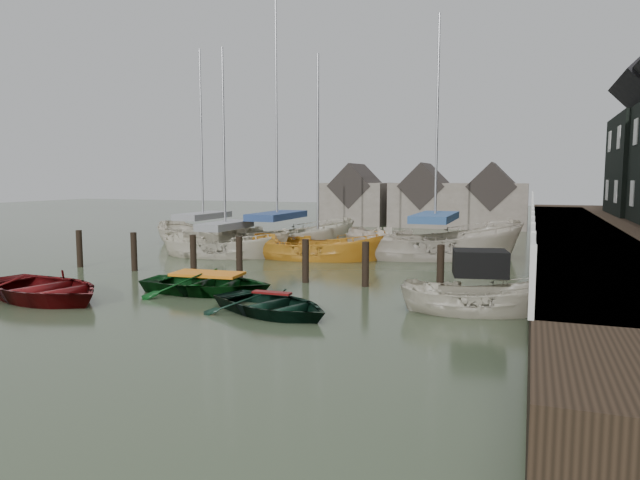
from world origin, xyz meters
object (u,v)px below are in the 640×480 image
at_px(motorboat, 478,308).
at_px(sailboat_e, 204,244).
at_px(sailboat_d, 434,256).
at_px(rowboat_red, 44,300).
at_px(sailboat_a, 226,255).
at_px(rowboat_dkgreen, 272,314).
at_px(rowboat_green, 208,293).
at_px(sailboat_b, 277,250).
at_px(sailboat_c, 318,259).

relative_size(motorboat, sailboat_e, 0.38).
height_order(sailboat_d, sailboat_e, sailboat_d).
bearing_deg(rowboat_red, sailboat_e, 26.16).
bearing_deg(sailboat_d, sailboat_e, 66.16).
relative_size(sailboat_a, sailboat_e, 0.91).
bearing_deg(rowboat_dkgreen, sailboat_d, 11.15).
height_order(rowboat_green, sailboat_b, sailboat_b).
bearing_deg(rowboat_red, rowboat_dkgreen, -69.53).
height_order(rowboat_green, rowboat_dkgreen, rowboat_green).
xyz_separation_m(motorboat, sailboat_a, (-11.09, 6.89, -0.05)).
relative_size(sailboat_a, sailboat_d, 0.86).
distance_m(motorboat, sailboat_a, 13.05).
distance_m(rowboat_dkgreen, sailboat_e, 15.09).
bearing_deg(rowboat_green, sailboat_d, -31.80).
bearing_deg(rowboat_dkgreen, motorboat, -47.00).
xyz_separation_m(rowboat_red, sailboat_a, (0.31, 9.48, 0.06)).
xyz_separation_m(sailboat_a, sailboat_d, (8.47, 2.71, -0.01)).
xyz_separation_m(sailboat_b, sailboat_d, (7.16, 0.26, -0.00)).
xyz_separation_m(rowboat_dkgreen, sailboat_c, (-2.31, 9.42, 0.01)).
distance_m(sailboat_c, sailboat_d, 4.93).
xyz_separation_m(rowboat_red, sailboat_c, (4.29, 10.17, 0.01)).
xyz_separation_m(rowboat_red, sailboat_e, (-2.72, 12.61, 0.06)).
bearing_deg(sailboat_b, rowboat_green, 167.85).
bearing_deg(sailboat_c, sailboat_a, 94.37).
distance_m(rowboat_red, sailboat_c, 11.04).
distance_m(rowboat_red, motorboat, 11.70).
bearing_deg(rowboat_red, motorboat, -63.17).
bearing_deg(sailboat_b, rowboat_red, 147.57).
bearing_deg(sailboat_b, sailboat_e, 56.57).
distance_m(sailboat_d, sailboat_e, 11.51).
bearing_deg(sailboat_c, rowboat_red, 151.66).
bearing_deg(sailboat_d, rowboat_red, 122.45).
bearing_deg(motorboat, rowboat_green, 80.32).
relative_size(motorboat, sailboat_a, 0.41).
height_order(sailboat_c, sailboat_e, sailboat_e).
distance_m(sailboat_a, sailboat_c, 4.04).
bearing_deg(sailboat_d, sailboat_a, 85.97).
height_order(rowboat_red, rowboat_dkgreen, rowboat_red).
xyz_separation_m(rowboat_green, rowboat_dkgreen, (2.86, -1.68, 0.00)).
relative_size(rowboat_green, rowboat_dkgreen, 1.12).
relative_size(rowboat_dkgreen, sailboat_e, 0.33).
bearing_deg(rowboat_red, rowboat_green, -43.00).
height_order(sailboat_a, sailboat_c, sailboat_a).
height_order(rowboat_dkgreen, sailboat_d, sailboat_d).
bearing_deg(sailboat_e, rowboat_green, -128.00).
xyz_separation_m(rowboat_dkgreen, sailboat_a, (-6.29, 8.73, 0.06)).
relative_size(rowboat_red, sailboat_b, 0.35).
height_order(motorboat, sailboat_d, sailboat_d).
bearing_deg(motorboat, sailboat_a, 47.22).
xyz_separation_m(rowboat_green, sailboat_b, (-2.11, 9.51, 0.06)).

